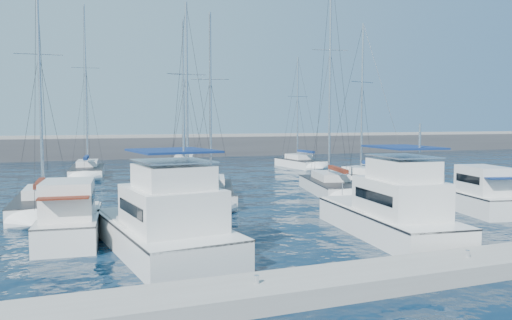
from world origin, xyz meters
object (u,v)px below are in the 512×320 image
object	(u,v)px
motor_yacht_stbd_outer	(477,197)
sailboat_back_b	(184,164)
sailboat_mid_a	(43,205)
sailboat_mid_c	(211,192)
sailboat_mid_e	(367,179)
sailboat_back_c	(300,163)
motor_yacht_port_outer	(70,220)
sailboat_mid_d	(332,186)
sailboat_mid_b	(191,195)
sailboat_back_a	(87,170)
motor_yacht_stbd_inner	(391,213)
motor_yacht_port_inner	(167,226)

from	to	relation	value
motor_yacht_stbd_outer	sailboat_back_b	bearing A→B (deg)	119.17
sailboat_mid_a	sailboat_mid_c	bearing A→B (deg)	11.41
sailboat_mid_e	sailboat_back_c	bearing A→B (deg)	66.87
motor_yacht_port_outer	sailboat_mid_d	xyz separation A→B (m)	(18.64, 9.11, -0.40)
sailboat_mid_b	sailboat_mid_d	bearing A→B (deg)	-1.06
sailboat_mid_c	sailboat_back_a	distance (m)	20.31
motor_yacht_stbd_outer	sailboat_mid_b	world-z (taller)	sailboat_mid_b
motor_yacht_stbd_inner	sailboat_mid_d	bearing A→B (deg)	78.10
sailboat_back_b	sailboat_back_c	bearing A→B (deg)	0.35
sailboat_mid_b	sailboat_mid_e	bearing A→B (deg)	8.26
motor_yacht_port_inner	sailboat_mid_a	world-z (taller)	sailboat_mid_a
sailboat_mid_b	sailboat_back_b	world-z (taller)	sailboat_back_b
sailboat_mid_c	sailboat_mid_e	bearing A→B (deg)	26.55
sailboat_mid_a	sailboat_back_a	bearing A→B (deg)	83.25
motor_yacht_port_outer	sailboat_back_a	distance (m)	28.46
motor_yacht_port_outer	sailboat_back_c	bearing A→B (deg)	54.34
motor_yacht_stbd_inner	sailboat_back_a	distance (m)	35.11
sailboat_mid_d	sailboat_back_a	size ratio (longest dim) A/B	1.00
sailboat_mid_a	sailboat_back_c	distance (m)	34.75
sailboat_mid_b	sailboat_back_c	distance (m)	27.46
motor_yacht_port_inner	motor_yacht_stbd_outer	distance (m)	19.19
motor_yacht_stbd_inner	sailboat_mid_b	world-z (taller)	sailboat_mid_b
motor_yacht_port_outer	sailboat_back_b	xyz separation A→B (m)	(12.72, 32.82, -0.39)
sailboat_mid_d	sailboat_back_b	bearing A→B (deg)	117.92
sailboat_mid_e	motor_yacht_stbd_inner	bearing A→B (deg)	-136.19
motor_yacht_stbd_inner	sailboat_mid_a	size ratio (longest dim) A/B	0.64
sailboat_mid_e	sailboat_back_c	size ratio (longest dim) A/B	1.04
motor_yacht_port_inner	sailboat_back_a	world-z (taller)	sailboat_back_a
sailboat_mid_e	sailboat_mid_b	bearing A→B (deg)	175.78
motor_yacht_port_inner	sailboat_mid_e	distance (m)	25.36
motor_yacht_stbd_outer	sailboat_mid_b	xyz separation A→B (m)	(-14.96, 9.72, -0.44)
motor_yacht_stbd_inner	sailboat_back_a	world-z (taller)	sailboat_back_a
sailboat_back_b	motor_yacht_port_outer	bearing A→B (deg)	-95.73
motor_yacht_port_outer	motor_yacht_stbd_inner	xyz separation A→B (m)	(13.94, -4.60, 0.19)
motor_yacht_stbd_outer	sailboat_mid_e	xyz separation A→B (m)	(0.98, 12.98, -0.42)
motor_yacht_port_outer	motor_yacht_stbd_outer	distance (m)	22.70
sailboat_mid_b	sailboat_mid_c	size ratio (longest dim) A/B	1.03
motor_yacht_stbd_inner	sailboat_back_b	xyz separation A→B (m)	(-1.22, 37.42, -0.58)
motor_yacht_stbd_inner	sailboat_mid_b	distance (m)	14.69
motor_yacht_stbd_outer	sailboat_back_a	world-z (taller)	sailboat_back_a
sailboat_back_a	sailboat_back_c	size ratio (longest dim) A/B	1.30
sailboat_mid_b	sailboat_back_b	size ratio (longest dim) A/B	0.78
motor_yacht_port_inner	motor_yacht_stbd_inner	xyz separation A→B (m)	(10.28, -0.96, -0.00)
sailboat_mid_e	sailboat_back_a	world-z (taller)	sailboat_back_a
sailboat_back_c	motor_yacht_port_outer	bearing A→B (deg)	-134.82
motor_yacht_stbd_inner	sailboat_mid_c	distance (m)	14.82
sailboat_back_b	sailboat_mid_a	bearing A→B (deg)	-104.00
motor_yacht_port_inner	sailboat_mid_b	world-z (taller)	sailboat_mid_b
sailboat_mid_a	sailboat_back_b	distance (m)	28.75
sailboat_back_c	motor_yacht_stbd_inner	bearing A→B (deg)	-112.75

